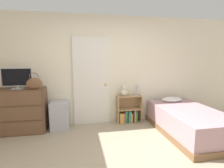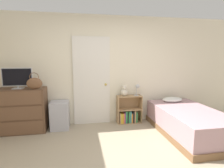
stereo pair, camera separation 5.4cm
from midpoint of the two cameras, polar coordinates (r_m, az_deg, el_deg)
name	(u,v)px [view 1 (the left image)]	position (r m, az deg, el deg)	size (l,w,h in m)	color
wall_back	(103,70)	(4.19, -3.29, 4.43)	(10.00, 0.06, 2.55)	beige
door_closed	(92,81)	(4.13, -7.03, 0.89)	(0.86, 0.09, 2.06)	silver
dresser	(22,111)	(4.20, -27.58, -7.70)	(0.96, 0.46, 0.94)	brown
tv	(17,78)	(4.06, -28.96, 1.74)	(0.59, 0.16, 0.43)	#B7B7BC
handbag	(34,83)	(3.87, -24.40, 0.20)	(0.31, 0.11, 0.34)	brown
storage_bin	(60,115)	(4.12, -17.02, -9.75)	(0.39, 0.40, 0.62)	#ADADB7
bookshelf	(128,113)	(4.34, 5.00, -9.34)	(0.59, 0.25, 0.67)	tan
teddy_bear	(124,91)	(4.17, 3.60, -2.38)	(0.17, 0.17, 0.26)	beige
desk_lamp	(137,87)	(4.21, 7.86, -1.11)	(0.13, 0.12, 0.28)	#B2B2B7
bed	(188,121)	(4.05, 23.28, -11.10)	(1.12, 1.93, 0.63)	brown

